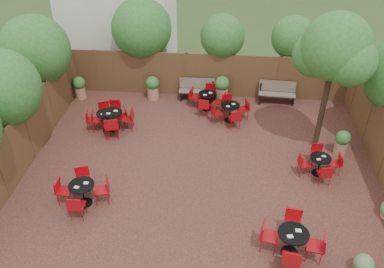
{
  "coord_description": "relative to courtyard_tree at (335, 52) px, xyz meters",
  "views": [
    {
      "loc": [
        0.59,
        -10.66,
        8.88
      ],
      "look_at": [
        -0.37,
        0.5,
        1.0
      ],
      "focal_mm": 37.08,
      "sensor_mm": 36.0,
      "label": 1
    }
  ],
  "objects": [
    {
      "name": "fence_back",
      "position": [
        -4.13,
        3.47,
        -2.76
      ],
      "size": [
        12.0,
        0.08,
        2.0
      ],
      "primitive_type": "cube",
      "color": "#51341E",
      "rests_on": "ground"
    },
    {
      "name": "courtyard_tree",
      "position": [
        0.0,
        0.0,
        0.0
      ],
      "size": [
        2.48,
        2.38,
        5.02
      ],
      "rotation": [
        0.0,
        0.0,
        -0.29
      ],
      "color": "black",
      "rests_on": "courtyard_paving"
    },
    {
      "name": "planters",
      "position": [
        -4.9,
        2.31,
        -3.16
      ],
      "size": [
        11.13,
        4.03,
        1.16
      ],
      "color": "#A77153",
      "rests_on": "courtyard_paving"
    },
    {
      "name": "park_bench_right",
      "position": [
        -1.16,
        3.1,
        -3.25
      ],
      "size": [
        1.59,
        0.59,
        0.96
      ],
      "rotation": [
        0.0,
        0.0,
        -0.06
      ],
      "color": "brown",
      "rests_on": "courtyard_paving"
    },
    {
      "name": "bistro_tables",
      "position": [
        -4.76,
        -0.97,
        -3.3
      ],
      "size": [
        9.3,
        8.92,
        0.93
      ],
      "color": "black",
      "rests_on": "courtyard_paving"
    },
    {
      "name": "low_shrubs",
      "position": [
        0.22,
        -5.24,
        -3.45
      ],
      "size": [
        2.76,
        3.32,
        0.67
      ],
      "color": "#A77153",
      "rests_on": "courtyard_paving"
    },
    {
      "name": "ground",
      "position": [
        -4.13,
        -1.53,
        -3.76
      ],
      "size": [
        80.0,
        80.0,
        0.0
      ],
      "primitive_type": "plane",
      "color": "#354F23",
      "rests_on": "ground"
    },
    {
      "name": "fence_left",
      "position": [
        -10.13,
        -1.53,
        -2.76
      ],
      "size": [
        0.08,
        10.0,
        2.0
      ],
      "primitive_type": "cube",
      "color": "#51341E",
      "rests_on": "ground"
    },
    {
      "name": "courtyard_paving",
      "position": [
        -4.13,
        -1.53,
        -3.75
      ],
      "size": [
        12.0,
        10.0,
        0.02
      ],
      "primitive_type": "cube",
      "color": "#331915",
      "rests_on": "ground"
    },
    {
      "name": "park_bench_left",
      "position": [
        -4.64,
        3.1,
        -3.25
      ],
      "size": [
        1.54,
        0.51,
        0.95
      ],
      "rotation": [
        0.0,
        0.0,
        0.01
      ],
      "color": "brown",
      "rests_on": "courtyard_paving"
    },
    {
      "name": "overhang_foliage",
      "position": [
        -7.0,
        0.6,
        -1.01
      ],
      "size": [
        15.87,
        10.83,
        2.67
      ],
      "color": "#286520",
      "rests_on": "ground"
    }
  ]
}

